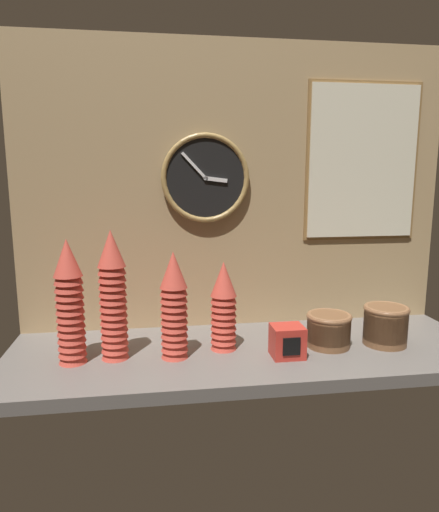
# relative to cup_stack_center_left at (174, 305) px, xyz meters

# --- Properties ---
(ground_plane) EXTENTS (1.60, 0.56, 0.04)m
(ground_plane) POSITION_rel_cup_stack_center_left_xyz_m (0.25, 0.05, -0.19)
(ground_plane) COLOR slate
(wall_tiled_back) EXTENTS (1.60, 0.03, 1.05)m
(wall_tiled_back) POSITION_rel_cup_stack_center_left_xyz_m (0.25, 0.31, 0.35)
(wall_tiled_back) COLOR tan
(wall_tiled_back) RESTS_ON ground_plane
(cup_stack_center_left) EXTENTS (0.09, 0.09, 0.34)m
(cup_stack_center_left) POSITION_rel_cup_stack_center_left_xyz_m (0.00, 0.00, 0.00)
(cup_stack_center_left) COLOR #DB4C3D
(cup_stack_center_left) RESTS_ON ground_plane
(cup_stack_left) EXTENTS (0.09, 0.09, 0.41)m
(cup_stack_left) POSITION_rel_cup_stack_center_left_xyz_m (-0.19, 0.02, 0.03)
(cup_stack_left) COLOR #DB4C3D
(cup_stack_left) RESTS_ON ground_plane
(cup_stack_center) EXTENTS (0.09, 0.09, 0.30)m
(cup_stack_center) POSITION_rel_cup_stack_center_left_xyz_m (0.16, 0.04, -0.02)
(cup_stack_center) COLOR #DB4C3D
(cup_stack_center) RESTS_ON ground_plane
(cup_stack_far_left) EXTENTS (0.09, 0.09, 0.39)m
(cup_stack_far_left) POSITION_rel_cup_stack_center_left_xyz_m (-0.31, 0.01, 0.02)
(cup_stack_far_left) COLOR #DB4C3D
(cup_stack_far_left) RESTS_ON ground_plane
(bowl_stack_right) EXTENTS (0.15, 0.15, 0.11)m
(bowl_stack_right) POSITION_rel_cup_stack_center_left_xyz_m (0.52, 0.02, -0.11)
(bowl_stack_right) COLOR brown
(bowl_stack_right) RESTS_ON ground_plane
(bowl_stack_far_right) EXTENTS (0.15, 0.15, 0.13)m
(bowl_stack_far_right) POSITION_rel_cup_stack_center_left_xyz_m (0.72, 0.01, -0.10)
(bowl_stack_far_right) COLOR brown
(bowl_stack_far_right) RESTS_ON ground_plane
(wall_clock) EXTENTS (0.32, 0.03, 0.32)m
(wall_clock) POSITION_rel_cup_stack_center_left_xyz_m (0.13, 0.28, 0.39)
(wall_clock) COLOR black
(menu_board) EXTENTS (0.45, 0.01, 0.59)m
(menu_board) POSITION_rel_cup_stack_center_left_xyz_m (0.74, 0.29, 0.45)
(menu_board) COLOR olive
(napkin_dispenser) EXTENTS (0.10, 0.09, 0.10)m
(napkin_dispenser) POSITION_rel_cup_stack_center_left_xyz_m (0.36, -0.05, -0.12)
(napkin_dispenser) COLOR red
(napkin_dispenser) RESTS_ON ground_plane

